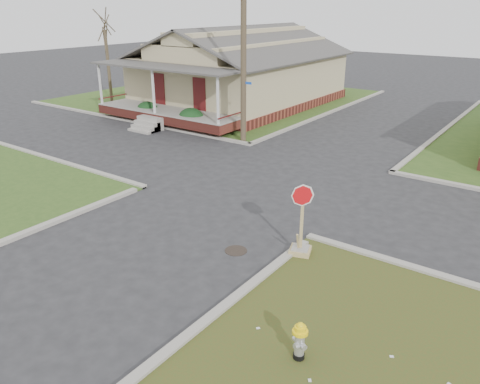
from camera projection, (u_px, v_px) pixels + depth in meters
The scene contains 11 objects.
ground at pixel (190, 225), 14.89m from camera, with size 120.00×120.00×0.00m, color #262629.
verge_far_left at pixel (218, 97), 35.49m from camera, with size 19.00×19.00×0.05m, color #304E1C.
curbs at pixel (273, 180), 18.66m from camera, with size 80.00×40.00×0.12m, color #9B968C, non-canonical shape.
manhole at pixel (236, 251), 13.32m from camera, with size 0.64×0.64×0.01m, color black.
corner_house at pixel (240, 71), 32.03m from camera, with size 10.10×15.50×5.30m.
utility_pole at pixel (244, 47), 22.14m from camera, with size 1.80×0.28×9.00m.
tree_far_left at pixel (108, 67), 32.75m from camera, with size 0.22×0.22×4.90m, color #493B2A.
fire_hydrant at pixel (300, 339), 9.04m from camera, with size 0.31×0.31×0.84m.
stop_sign at pixel (301, 239), 12.94m from camera, with size 0.59×0.57×2.07m.
hedge_left at pixel (148, 111), 28.05m from camera, with size 1.45×1.19×1.11m, color #133617.
hedge_right at pixel (191, 119), 25.97m from camera, with size 1.51×1.24×1.15m, color #133617.
Camera 1 is at (9.14, -9.97, 6.51)m, focal length 35.00 mm.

